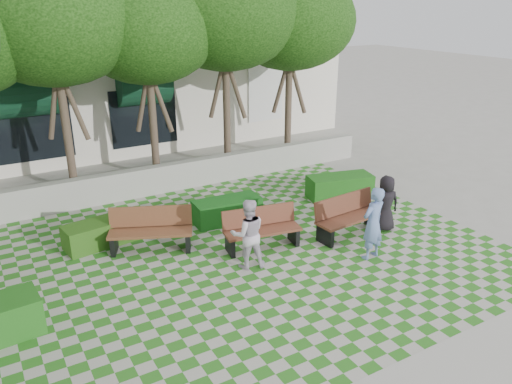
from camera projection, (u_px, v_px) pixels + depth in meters
ground at (270, 273)px, 11.48m from camera, size 90.00×90.00×0.00m
lawn at (249, 255)px, 12.29m from camera, size 12.00×12.00×0.00m
retaining_wall at (171, 177)px, 16.32m from camera, size 15.00×0.36×0.90m
bench_east at (349, 217)px, 13.20m from camera, size 2.08×0.85×1.06m
bench_mid at (261, 229)px, 12.53m from camera, size 2.01×0.96×1.02m
bench_west at (151, 230)px, 12.40m from camera, size 2.14×1.45×1.07m
hedge_east at (340, 186)px, 15.78m from camera, size 2.17×1.27×0.71m
hedge_midright at (227, 210)px, 14.05m from camera, size 1.94×0.86×0.66m
hedge_midleft at (102, 233)px, 12.71m from camera, size 1.95×1.03×0.65m
person_blue at (373, 223)px, 11.85m from camera, size 0.73×0.54×1.82m
person_dark at (385, 203)px, 13.37m from camera, size 0.87×0.71×1.54m
person_white at (248, 234)px, 11.47m from camera, size 0.97×0.85×1.69m
tree_row at (99, 27)px, 13.54m from camera, size 17.70×13.40×7.41m
building at (124, 79)px, 22.36m from camera, size 18.00×8.92×5.15m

